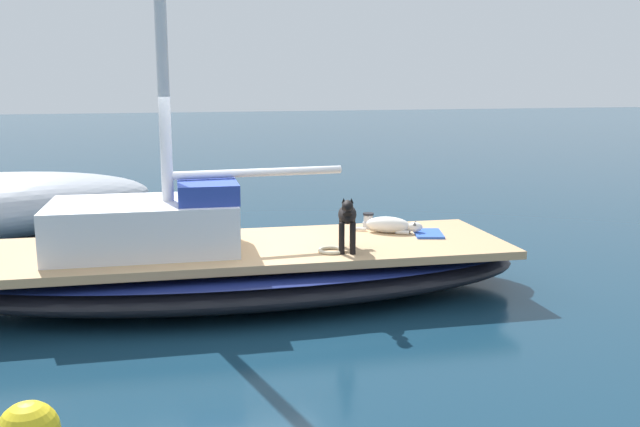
# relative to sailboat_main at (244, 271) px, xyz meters

# --- Properties ---
(ground_plane) EXTENTS (120.00, 120.00, 0.00)m
(ground_plane) POSITION_rel_sailboat_main_xyz_m (0.00, 0.00, -0.34)
(ground_plane) COLOR #143347
(sailboat_main) EXTENTS (3.19, 7.44, 0.66)m
(sailboat_main) POSITION_rel_sailboat_main_xyz_m (0.00, 0.00, 0.00)
(sailboat_main) COLOR black
(sailboat_main) RESTS_ON ground
(cabin_house) EXTENTS (1.60, 2.34, 0.84)m
(cabin_house) POSITION_rel_sailboat_main_xyz_m (0.11, 1.11, 0.67)
(cabin_house) COLOR silver
(cabin_house) RESTS_ON sailboat_main
(dog_white) EXTENTS (0.60, 0.84, 0.22)m
(dog_white) POSITION_rel_sailboat_main_xyz_m (0.13, -2.05, 0.43)
(dog_white) COLOR silver
(dog_white) RESTS_ON sailboat_main
(dog_black) EXTENTS (0.91, 0.41, 0.70)m
(dog_black) POSITION_rel_sailboat_main_xyz_m (-0.67, -1.13, 0.75)
(dog_black) COLOR black
(dog_black) RESTS_ON sailboat_main
(deck_winch) EXTENTS (0.16, 0.16, 0.21)m
(deck_winch) POSITION_rel_sailboat_main_xyz_m (0.54, -1.88, 0.42)
(deck_winch) COLOR #B7B7BC
(deck_winch) RESTS_ON sailboat_main
(coiled_rope) EXTENTS (0.32, 0.32, 0.04)m
(coiled_rope) POSITION_rel_sailboat_main_xyz_m (-0.66, -0.94, 0.35)
(coiled_rope) COLOR beige
(coiled_rope) RESTS_ON sailboat_main
(deck_towel) EXTENTS (0.65, 0.52, 0.03)m
(deck_towel) POSITION_rel_sailboat_main_xyz_m (-0.13, -2.48, 0.34)
(deck_towel) COLOR blue
(deck_towel) RESTS_ON sailboat_main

